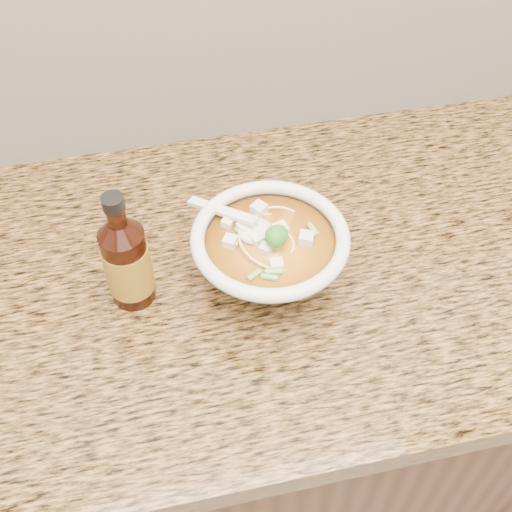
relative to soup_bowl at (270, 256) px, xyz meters
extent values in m
cube|color=black|center=(0.05, 0.04, -0.52)|extent=(4.00, 0.65, 0.86)
cube|color=olive|center=(0.05, 0.04, -0.07)|extent=(4.00, 0.68, 0.04)
cylinder|color=white|center=(0.00, 0.00, -0.05)|extent=(0.09, 0.09, 0.01)
torus|color=white|center=(0.00, 0.00, 0.04)|extent=(0.22, 0.22, 0.02)
torus|color=beige|center=(0.00, 0.01, 0.03)|extent=(0.12, 0.12, 0.00)
torus|color=beige|center=(0.00, 0.01, 0.03)|extent=(0.11, 0.11, 0.00)
torus|color=beige|center=(0.00, 0.00, 0.03)|extent=(0.14, 0.14, 0.00)
torus|color=beige|center=(0.00, -0.02, 0.03)|extent=(0.08, 0.08, 0.00)
torus|color=beige|center=(-0.01, 0.01, 0.02)|extent=(0.10, 0.10, 0.00)
torus|color=beige|center=(0.00, 0.01, 0.02)|extent=(0.09, 0.09, 0.00)
cube|color=silver|center=(-0.04, -0.01, 0.04)|extent=(0.02, 0.02, 0.02)
cube|color=silver|center=(-0.02, 0.02, 0.04)|extent=(0.02, 0.02, 0.02)
cube|color=silver|center=(0.02, -0.01, 0.04)|extent=(0.02, 0.02, 0.02)
cube|color=silver|center=(-0.05, 0.03, 0.04)|extent=(0.02, 0.02, 0.02)
cube|color=silver|center=(-0.01, 0.01, 0.04)|extent=(0.02, 0.02, 0.02)
cube|color=silver|center=(-0.06, 0.01, 0.04)|extent=(0.02, 0.02, 0.01)
cube|color=silver|center=(0.02, 0.05, 0.04)|extent=(0.02, 0.02, 0.02)
cube|color=silver|center=(0.03, 0.01, 0.04)|extent=(0.02, 0.02, 0.02)
cube|color=silver|center=(0.01, -0.05, 0.04)|extent=(0.02, 0.02, 0.02)
ellipsoid|color=#196014|center=(0.01, -0.01, 0.05)|extent=(0.04, 0.04, 0.04)
cylinder|color=#6FBB48|center=(0.04, -0.01, 0.04)|extent=(0.02, 0.01, 0.01)
cylinder|color=#6FBB48|center=(0.03, 0.02, 0.04)|extent=(0.02, 0.02, 0.01)
cylinder|color=#6FBB48|center=(-0.03, -0.02, 0.04)|extent=(0.02, 0.02, 0.01)
cylinder|color=#6FBB48|center=(-0.05, -0.01, 0.04)|extent=(0.02, 0.02, 0.01)
cylinder|color=#6FBB48|center=(-0.05, -0.04, 0.04)|extent=(0.02, 0.02, 0.01)
cylinder|color=#6FBB48|center=(0.03, 0.05, 0.04)|extent=(0.02, 0.02, 0.01)
ellipsoid|color=white|center=(-0.02, 0.02, 0.04)|extent=(0.05, 0.05, 0.02)
cube|color=white|center=(-0.06, 0.06, 0.04)|extent=(0.09, 0.10, 0.03)
cylinder|color=#3A1207|center=(-0.20, 0.01, 0.01)|extent=(0.06, 0.06, 0.13)
cylinder|color=#3A1207|center=(-0.20, 0.01, 0.11)|extent=(0.03, 0.03, 0.03)
cylinder|color=black|center=(-0.20, 0.01, 0.13)|extent=(0.03, 0.03, 0.02)
cylinder|color=red|center=(-0.20, 0.01, 0.01)|extent=(0.07, 0.07, 0.08)
camera|label=1|loc=(-0.15, -0.58, 0.69)|focal=45.00mm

